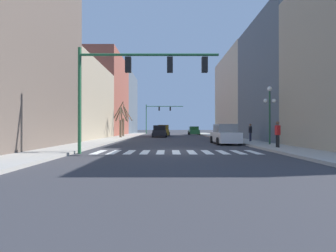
% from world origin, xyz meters
% --- Properties ---
extents(ground_plane, '(240.00, 240.00, 0.00)m').
position_xyz_m(ground_plane, '(0.00, 0.00, 0.00)').
color(ground_plane, '#38383D').
extents(sidewalk_left, '(2.63, 90.00, 0.15)m').
position_xyz_m(sidewalk_left, '(-6.89, 0.00, 0.07)').
color(sidewalk_left, '#ADA89E').
rests_on(sidewalk_left, ground_plane).
extents(sidewalk_right, '(2.63, 90.00, 0.15)m').
position_xyz_m(sidewalk_right, '(6.89, 0.00, 0.07)').
color(sidewalk_right, '#ADA89E').
rests_on(sidewalk_right, ground_plane).
extents(building_row_left, '(6.00, 56.44, 13.39)m').
position_xyz_m(building_row_left, '(-11.21, 22.93, 6.27)').
color(building_row_left, '#66564C').
rests_on(building_row_left, ground_plane).
extents(building_row_right, '(6.00, 38.45, 12.49)m').
position_xyz_m(building_row_right, '(11.21, 13.71, 6.03)').
color(building_row_right, tan).
rests_on(building_row_right, ground_plane).
extents(crosswalk_stripes, '(9.45, 2.60, 0.01)m').
position_xyz_m(crosswalk_stripes, '(-0.00, -0.59, 0.00)').
color(crosswalk_stripes, white).
rests_on(crosswalk_stripes, ground_plane).
extents(traffic_signal_near, '(7.73, 0.28, 5.83)m').
position_xyz_m(traffic_signal_near, '(-2.38, -1.46, 4.37)').
color(traffic_signal_near, '#236038').
rests_on(traffic_signal_near, ground_plane).
extents(traffic_signal_far, '(8.33, 0.28, 6.50)m').
position_xyz_m(traffic_signal_far, '(-2.87, 42.59, 4.79)').
color(traffic_signal_far, '#236038').
rests_on(traffic_signal_far, ground_plane).
extents(street_lamp_right_corner, '(0.95, 0.36, 4.42)m').
position_xyz_m(street_lamp_right_corner, '(7.30, 4.14, 3.27)').
color(street_lamp_right_corner, '#1E4C2D').
rests_on(street_lamp_right_corner, sidewalk_right).
extents(car_parked_left_mid, '(2.08, 4.14, 1.82)m').
position_xyz_m(car_parked_left_mid, '(-1.21, 27.41, 0.84)').
color(car_parked_left_mid, '#A38423').
rests_on(car_parked_left_mid, ground_plane).
extents(car_at_intersection, '(2.14, 4.17, 1.71)m').
position_xyz_m(car_at_intersection, '(-1.69, 22.27, 0.80)').
color(car_at_intersection, black).
rests_on(car_at_intersection, ground_plane).
extents(car_driving_away_lane, '(2.04, 4.61, 1.72)m').
position_xyz_m(car_driving_away_lane, '(-1.66, 33.97, 0.80)').
color(car_driving_away_lane, navy).
rests_on(car_driving_away_lane, ground_plane).
extents(car_driving_toward_lane, '(2.04, 4.47, 1.58)m').
position_xyz_m(car_driving_toward_lane, '(4.44, 33.97, 0.74)').
color(car_driving_toward_lane, '#236B38').
rests_on(car_driving_toward_lane, ground_plane).
extents(car_parked_left_far, '(2.01, 4.84, 1.72)m').
position_xyz_m(car_parked_left_far, '(4.45, 6.79, 0.80)').
color(car_parked_left_far, white).
rests_on(car_parked_left_far, ground_plane).
extents(pedestrian_on_right_sidewalk, '(0.22, 0.72, 1.68)m').
position_xyz_m(pedestrian_on_right_sidewalk, '(6.63, 1.12, 1.15)').
color(pedestrian_on_right_sidewalk, black).
rests_on(pedestrian_on_right_sidewalk, sidewalk_right).
extents(pedestrian_waiting_at_curb, '(0.48, 0.61, 1.62)m').
position_xyz_m(pedestrian_waiting_at_curb, '(7.21, 8.57, 1.11)').
color(pedestrian_waiting_at_curb, '#282D47').
rests_on(pedestrian_waiting_at_curb, sidewalk_right).
extents(street_tree_left_far, '(1.81, 2.84, 4.05)m').
position_xyz_m(street_tree_left_far, '(-6.51, 17.79, 2.16)').
color(street_tree_left_far, brown).
rests_on(street_tree_left_far, sidewalk_left).
extents(street_tree_left_mid, '(2.99, 1.90, 4.98)m').
position_xyz_m(street_tree_left_mid, '(-6.80, 21.35, 2.44)').
color(street_tree_left_mid, brown).
rests_on(street_tree_left_mid, sidewalk_left).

